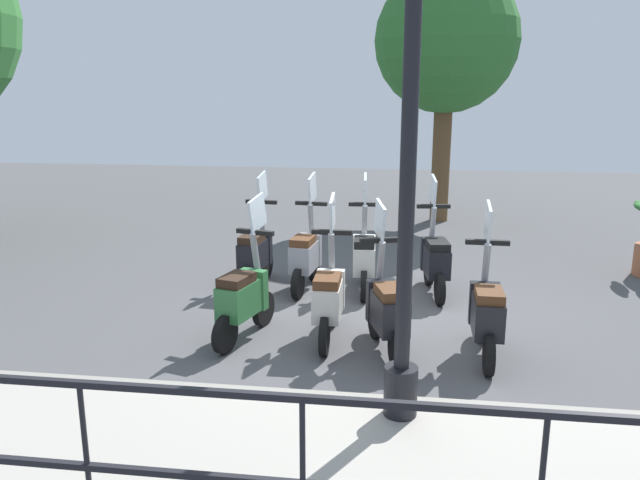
{
  "coord_description": "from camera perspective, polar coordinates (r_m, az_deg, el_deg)",
  "views": [
    {
      "loc": [
        -6.9,
        -0.45,
        2.66
      ],
      "look_at": [
        0.2,
        0.5,
        0.9
      ],
      "focal_mm": 35.0,
      "sensor_mm": 36.0,
      "label": 1
    }
  ],
  "objects": [
    {
      "name": "fence_railing",
      "position": [
        3.26,
        -1.61,
        -19.1
      ],
      "size": [
        0.04,
        16.03,
        1.07
      ],
      "color": "black",
      "rests_on": "promenade_walkway"
    },
    {
      "name": "scooter_far_3",
      "position": [
        8.48,
        -5.9,
        -1.14
      ],
      "size": [
        1.23,
        0.44,
        1.54
      ],
      "rotation": [
        0.0,
        0.0,
        -0.11
      ],
      "color": "black",
      "rests_on": "ground_plane"
    },
    {
      "name": "tree_distant",
      "position": [
        12.78,
        11.49,
        17.31
      ],
      "size": [
        2.77,
        2.77,
        4.92
      ],
      "color": "brown",
      "rests_on": "ground_plane"
    },
    {
      "name": "scooter_near_3",
      "position": [
        6.74,
        -6.96,
        -5.13
      ],
      "size": [
        1.21,
        0.53,
        1.54
      ],
      "rotation": [
        0.0,
        0.0,
        -0.27
      ],
      "color": "black",
      "rests_on": "ground_plane"
    },
    {
      "name": "scooter_far_2",
      "position": [
        8.32,
        -1.28,
        -1.36
      ],
      "size": [
        1.23,
        0.44,
        1.54
      ],
      "rotation": [
        0.0,
        0.0,
        -0.11
      ],
      "color": "black",
      "rests_on": "ground_plane"
    },
    {
      "name": "promenade_walkway",
      "position": [
        4.57,
        0.7,
        -20.62
      ],
      "size": [
        2.2,
        20.0,
        0.15
      ],
      "color": "#A39E93",
      "rests_on": "ground_plane"
    },
    {
      "name": "scooter_far_1",
      "position": [
        8.27,
        4.05,
        -1.5
      ],
      "size": [
        1.23,
        0.44,
        1.54
      ],
      "rotation": [
        0.0,
        0.0,
        0.06
      ],
      "color": "black",
      "rests_on": "ground_plane"
    },
    {
      "name": "scooter_near_1",
      "position": [
        6.36,
        6.11,
        -6.28
      ],
      "size": [
        1.2,
        0.54,
        1.54
      ],
      "rotation": [
        0.0,
        0.0,
        0.3
      ],
      "color": "black",
      "rests_on": "ground_plane"
    },
    {
      "name": "lamp_post_near",
      "position": [
        4.52,
        8.09,
        7.47
      ],
      "size": [
        0.26,
        0.9,
        4.54
      ],
      "color": "black",
      "rests_on": "promenade_walkway"
    },
    {
      "name": "scooter_near_0",
      "position": [
        6.46,
        14.96,
        -6.37
      ],
      "size": [
        1.23,
        0.44,
        1.54
      ],
      "rotation": [
        0.0,
        0.0,
        -0.02
      ],
      "color": "black",
      "rests_on": "ground_plane"
    },
    {
      "name": "scooter_far_0",
      "position": [
        8.25,
        10.48,
        -1.73
      ],
      "size": [
        1.23,
        0.44,
        1.54
      ],
      "rotation": [
        0.0,
        0.0,
        0.13
      ],
      "color": "black",
      "rests_on": "ground_plane"
    },
    {
      "name": "ground_plane",
      "position": [
        7.41,
        3.66,
        -7.27
      ],
      "size": [
        28.0,
        28.0,
        0.0
      ],
      "primitive_type": "plane",
      "color": "#4C4C4F"
    },
    {
      "name": "scooter_near_2",
      "position": [
        6.67,
        0.81,
        -5.24
      ],
      "size": [
        1.23,
        0.44,
        1.54
      ],
      "rotation": [
        0.0,
        0.0,
        0.01
      ],
      "color": "black",
      "rests_on": "ground_plane"
    }
  ]
}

